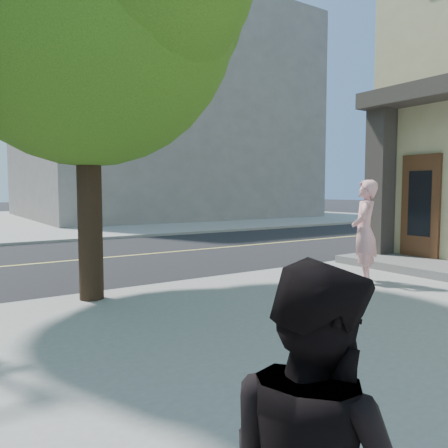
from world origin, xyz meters
TOP-DOWN VIEW (x-y plane):
  - sidewalk_ne at (13.50, 21.50)m, footprint 29.00×25.00m
  - filler_ne at (14.00, 22.00)m, footprint 18.00×16.00m
  - man_on_phone at (7.07, -2.14)m, footprint 0.89×0.81m

SIDE VIEW (x-z plane):
  - sidewalk_ne at x=13.50m, z-range 0.00..0.12m
  - man_on_phone at x=7.07m, z-range 0.12..2.15m
  - filler_ne at x=14.00m, z-range 0.12..14.12m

